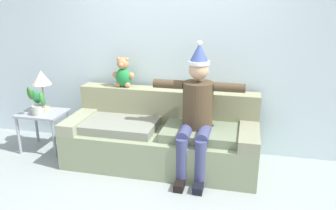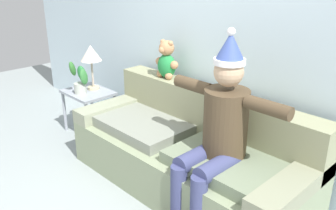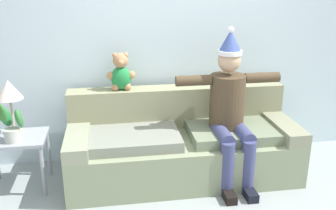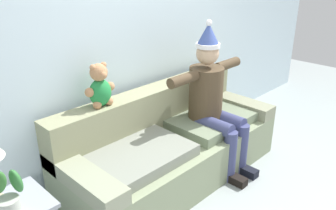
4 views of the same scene
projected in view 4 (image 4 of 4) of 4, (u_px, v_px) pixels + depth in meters
back_wall at (131, 34)px, 3.31m from camera, size 7.00×0.10×2.70m
couch at (170, 146)px, 3.37m from camera, size 2.25×0.90×0.85m
person_seated at (213, 98)px, 3.38m from camera, size 1.02×0.77×1.50m
teddy_bear at (100, 87)px, 2.90m from camera, size 0.29×0.17×0.38m
potted_plant at (5, 193)px, 2.11m from camera, size 0.25×0.26×0.40m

